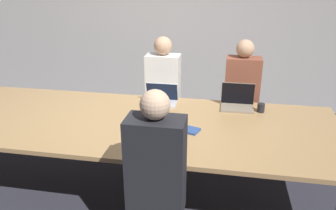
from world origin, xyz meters
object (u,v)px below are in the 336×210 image
cup_far_right (261,108)px  stapler (159,127)px  laptop_far_center (161,97)px  person_far_center (163,95)px  cup_near_midright (133,141)px  laptop_near_midright (161,140)px  person_near_midright (156,185)px  laptop_far_right (237,101)px  person_far_right (241,99)px

cup_far_right → stapler: 1.13m
laptop_far_center → person_far_center: size_ratio=0.25×
cup_near_midright → person_far_center: person_far_center is taller
laptop_near_midright → person_near_midright: size_ratio=0.23×
person_far_center → cup_near_midright: bearing=-89.2°
laptop_near_midright → laptop_far_right: bearing=-121.7°
laptop_far_right → person_far_center: bearing=157.1°
laptop_far_right → stapler: bearing=-136.0°
laptop_far_right → cup_near_midright: laptop_far_right is taller
person_far_right → cup_far_right: person_far_right is taller
laptop_far_right → cup_near_midright: (-0.86, -1.02, -0.03)m
laptop_far_right → cup_far_right: bearing=-20.5°
person_near_midright → cup_near_midright: 0.51m
stapler → cup_near_midright: bearing=-84.0°
person_far_right → laptop_near_midright: person_far_right is taller
person_far_center → laptop_far_right: bearing=-22.9°
person_far_center → person_far_right: bearing=2.2°
laptop_far_right → laptop_near_midright: bearing=-121.7°
laptop_near_midright → person_far_center: 1.41m
person_near_midright → stapler: person_near_midright is taller
person_near_midright → stapler: (-0.14, 0.74, 0.09)m
laptop_far_right → stapler: 1.00m
cup_far_right → laptop_near_midright: size_ratio=0.29×
laptop_far_center → person_far_center: (-0.06, 0.39, -0.12)m
laptop_far_right → person_near_midright: 1.55m
laptop_far_center → laptop_near_midright: bearing=-78.8°
cup_near_midright → person_far_center: size_ratio=0.07×
cup_near_midright → laptop_far_center: size_ratio=0.26×
laptop_far_right → laptop_near_midright: laptop_far_right is taller
person_far_right → stapler: 1.34m
person_near_midright → laptop_far_center: bearing=-80.1°
person_far_right → person_near_midright: 1.95m
laptop_far_center → person_far_right: bearing=25.9°
cup_near_midright → person_far_center: 1.40m
person_far_right → cup_far_right: (0.18, -0.50, 0.11)m
laptop_far_center → stapler: size_ratio=2.29×
cup_far_right → cup_near_midright: bearing=-139.7°
laptop_far_right → person_near_midright: person_near_midright is taller
cup_far_right → laptop_far_center: (-1.06, 0.07, 0.02)m
person_far_right → laptop_near_midright: size_ratio=4.35×
person_near_midright → laptop_far_center: size_ratio=3.96×
person_near_midright → stapler: bearing=-79.5°
laptop_far_right → laptop_far_center: 0.82m
laptop_far_right → cup_near_midright: bearing=-130.1°
cup_far_right → person_far_center: person_far_center is taller
person_far_right → person_near_midright: bearing=-108.9°
person_near_midright → cup_near_midright: size_ratio=15.04×
laptop_far_right → person_far_right: bearing=82.3°
laptop_far_right → person_near_midright: bearing=-111.9°
cup_near_midright → laptop_far_center: bearing=88.0°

